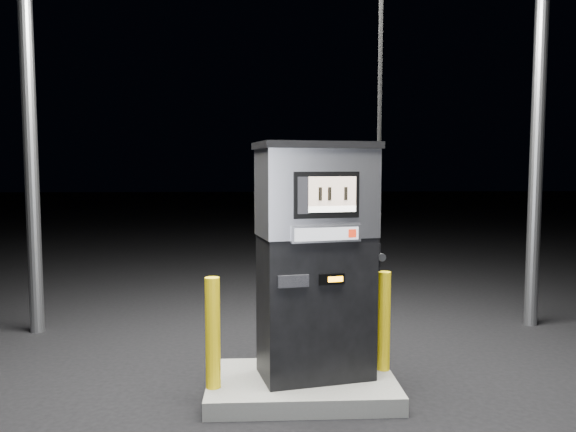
{
  "coord_description": "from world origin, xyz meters",
  "views": [
    {
      "loc": [
        -0.35,
        -4.66,
        1.95
      ],
      "look_at": [
        -0.12,
        0.0,
        1.54
      ],
      "focal_mm": 35.0,
      "sensor_mm": 36.0,
      "label": 1
    }
  ],
  "objects": [
    {
      "name": "ground",
      "position": [
        0.0,
        0.0,
        0.0
      ],
      "size": [
        80.0,
        80.0,
        0.0
      ],
      "primitive_type": "plane",
      "color": "black",
      "rests_on": "ground"
    },
    {
      "name": "pump_island",
      "position": [
        0.0,
        0.0,
        0.07
      ],
      "size": [
        1.6,
        1.0,
        0.15
      ],
      "primitive_type": "cube",
      "color": "#60615C",
      "rests_on": "ground"
    },
    {
      "name": "fuel_dispenser",
      "position": [
        0.12,
        0.04,
        1.18
      ],
      "size": [
        1.16,
        0.79,
        4.16
      ],
      "rotation": [
        0.0,
        0.0,
        0.21
      ],
      "color": "black",
      "rests_on": "pump_island"
    },
    {
      "name": "bollard_left",
      "position": [
        -0.74,
        -0.18,
        0.61
      ],
      "size": [
        0.15,
        0.15,
        0.91
      ],
      "primitive_type": "cylinder",
      "rotation": [
        0.0,
        0.0,
        -0.32
      ],
      "color": "yellow",
      "rests_on": "pump_island"
    },
    {
      "name": "bollard_right",
      "position": [
        0.74,
        0.15,
        0.59
      ],
      "size": [
        0.15,
        0.15,
        0.88
      ],
      "primitive_type": "cylinder",
      "rotation": [
        0.0,
        0.0,
        -0.4
      ],
      "color": "yellow",
      "rests_on": "pump_island"
    }
  ]
}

